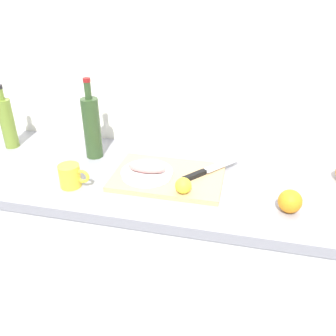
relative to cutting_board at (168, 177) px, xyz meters
The scene contains 12 objects.
ground_plane 0.91m from the cutting_board, 31.74° to the left, with size 12.00×12.00×0.00m, color slate.
back_wall 0.48m from the cutting_board, 86.11° to the left, with size 3.20×0.05×2.50m, color white.
kitchen_counter 0.46m from the cutting_board, 31.74° to the left, with size 2.00×0.60×0.90m.
cutting_board is the anchor object (origin of this frame).
white_plate 0.08m from the cutting_board, 167.63° to the right, with size 0.20×0.20×0.01m, color white.
fish_fillet 0.09m from the cutting_board, 167.63° to the right, with size 0.15×0.07×0.04m, color tan.
chef_knife 0.15m from the cutting_board, 16.76° to the left, with size 0.21×0.24×0.02m.
lemon_0 0.15m from the cutting_board, 54.26° to the right, with size 0.06×0.06×0.06m, color yellow.
olive_oil_bottle 0.80m from the cutting_board, behind, with size 0.06×0.06×0.29m.
wine_bottle 0.41m from the cutting_board, 161.23° to the left, with size 0.07×0.07×0.35m.
coffee_mug_0 0.38m from the cutting_board, 159.11° to the right, with size 0.12×0.08×0.09m.
orange_2 0.47m from the cutting_board, 14.60° to the right, with size 0.08×0.08×0.08m, color orange.
Camera 1 is at (0.25, -1.19, 1.62)m, focal length 37.87 mm.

